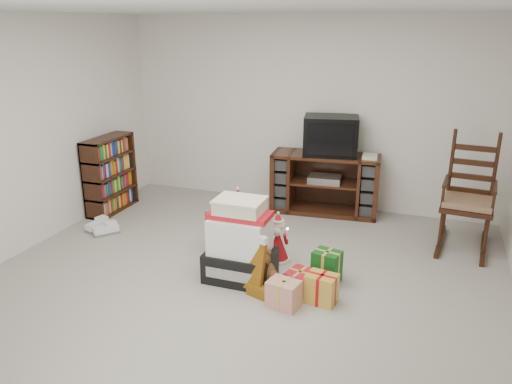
# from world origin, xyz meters

# --- Properties ---
(room) EXTENTS (5.01, 5.01, 2.51)m
(room) POSITION_xyz_m (0.00, 0.00, 1.25)
(room) COLOR #ADA79F
(room) RESTS_ON ground
(tv_stand) EXTENTS (1.42, 0.61, 0.79)m
(tv_stand) POSITION_xyz_m (0.34, 2.22, 0.39)
(tv_stand) COLOR #402012
(tv_stand) RESTS_ON floor
(bookshelf) EXTENTS (0.27, 0.81, 0.99)m
(bookshelf) POSITION_xyz_m (-2.33, 1.33, 0.48)
(bookshelf) COLOR #321A0D
(bookshelf) RESTS_ON floor
(rocking_chair) EXTENTS (0.61, 0.92, 1.33)m
(rocking_chair) POSITION_xyz_m (2.04, 1.72, 0.45)
(rocking_chair) COLOR #321A0D
(rocking_chair) RESTS_ON floor
(gift_pile) EXTENTS (0.64, 0.47, 0.81)m
(gift_pile) POSITION_xyz_m (-0.02, 0.14, 0.36)
(gift_pile) COLOR black
(gift_pile) RESTS_ON floor
(red_suitcase) EXTENTS (0.40, 0.29, 0.55)m
(red_suitcase) POSITION_xyz_m (-0.37, 0.59, 0.24)
(red_suitcase) COLOR maroon
(red_suitcase) RESTS_ON floor
(stocking) EXTENTS (0.30, 0.20, 0.58)m
(stocking) POSITION_xyz_m (0.20, -0.06, 0.29)
(stocking) COLOR #0D790F
(stocking) RESTS_ON floor
(teddy_bear) EXTENTS (0.26, 0.23, 0.39)m
(teddy_bear) POSITION_xyz_m (0.22, 0.07, 0.17)
(teddy_bear) COLOR brown
(teddy_bear) RESTS_ON floor
(santa_figurine) EXTENTS (0.26, 0.25, 0.54)m
(santa_figurine) POSITION_xyz_m (0.20, 0.63, 0.21)
(santa_figurine) COLOR #A21118
(santa_figurine) RESTS_ON floor
(mrs_claus_figurine) EXTENTS (0.31, 0.30, 0.64)m
(mrs_claus_figurine) POSITION_xyz_m (-0.37, 0.94, 0.25)
(mrs_claus_figurine) COLOR #A21118
(mrs_claus_figurine) RESTS_ON floor
(sneaker_pair) EXTENTS (0.43, 0.32, 0.11)m
(sneaker_pair) POSITION_xyz_m (-2.01, 0.64, 0.05)
(sneaker_pair) COLOR white
(sneaker_pair) RESTS_ON floor
(gift_cluster) EXTENTS (0.54, 0.83, 0.25)m
(gift_cluster) POSITION_xyz_m (0.68, 0.07, 0.13)
(gift_cluster) COLOR red
(gift_cluster) RESTS_ON floor
(crt_television) EXTENTS (0.75, 0.60, 0.49)m
(crt_television) POSITION_xyz_m (0.39, 2.24, 1.03)
(crt_television) COLOR black
(crt_television) RESTS_ON tv_stand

